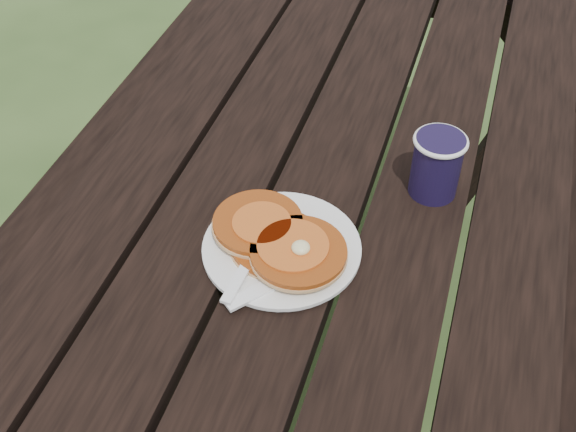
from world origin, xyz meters
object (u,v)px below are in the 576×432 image
(plate, at_px, (282,249))
(coffee_cup, at_px, (437,162))
(picnic_table, at_px, (337,271))
(pancake_stack, at_px, (279,240))

(plate, distance_m, coffee_cup, 0.27)
(picnic_table, distance_m, plate, 0.50)
(picnic_table, bearing_deg, pancake_stack, -93.72)
(coffee_cup, bearing_deg, plate, -133.72)
(plate, relative_size, coffee_cup, 2.14)
(picnic_table, xyz_separation_m, pancake_stack, (-0.02, -0.32, 0.41))
(plate, xyz_separation_m, coffee_cup, (0.18, 0.19, 0.05))
(picnic_table, relative_size, coffee_cup, 17.47)
(plate, height_order, pancake_stack, pancake_stack)
(pancake_stack, bearing_deg, picnic_table, 86.28)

